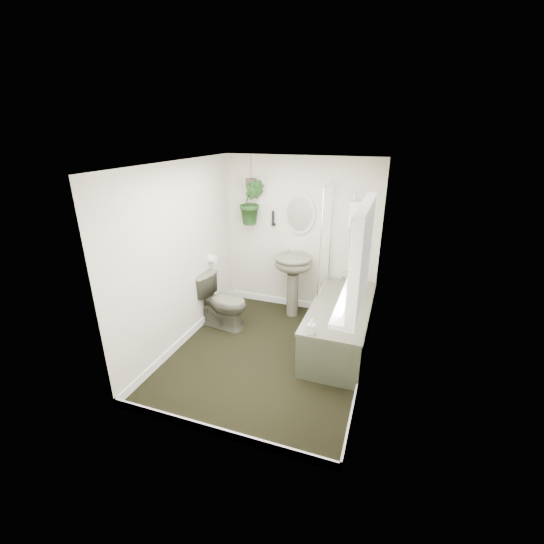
% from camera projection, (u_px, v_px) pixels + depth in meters
% --- Properties ---
extents(floor, '(2.30, 2.80, 0.02)m').
position_uv_depth(floor, '(268.00, 354.00, 4.58)').
color(floor, black).
rests_on(floor, ground).
extents(ceiling, '(2.30, 2.80, 0.02)m').
position_uv_depth(ceiling, '(267.00, 163.00, 3.72)').
color(ceiling, white).
rests_on(ceiling, ground).
extents(wall_back, '(2.30, 0.02, 2.30)m').
position_uv_depth(wall_back, '(300.00, 236.00, 5.38)').
color(wall_back, beige).
rests_on(wall_back, ground).
extents(wall_front, '(2.30, 0.02, 2.30)m').
position_uv_depth(wall_front, '(207.00, 328.00, 2.91)').
color(wall_front, beige).
rests_on(wall_front, ground).
extents(wall_left, '(0.02, 2.80, 2.30)m').
position_uv_depth(wall_left, '(180.00, 257.00, 4.51)').
color(wall_left, beige).
rests_on(wall_left, ground).
extents(wall_right, '(0.02, 2.80, 2.30)m').
position_uv_depth(wall_right, '(372.00, 282.00, 3.79)').
color(wall_right, beige).
rests_on(wall_right, ground).
extents(skirting, '(2.30, 2.80, 0.10)m').
position_uv_depth(skirting, '(268.00, 350.00, 4.56)').
color(skirting, white).
rests_on(skirting, floor).
extents(bathtub, '(0.72, 1.72, 0.58)m').
position_uv_depth(bathtub, '(340.00, 325.00, 4.66)').
color(bathtub, '#535241').
rests_on(bathtub, floor).
extents(bath_screen, '(0.04, 0.72, 1.40)m').
position_uv_depth(bath_screen, '(326.00, 238.00, 4.82)').
color(bath_screen, silver).
rests_on(bath_screen, bathtub).
extents(shower_box, '(0.20, 0.10, 0.35)m').
position_uv_depth(shower_box, '(357.00, 215.00, 4.93)').
color(shower_box, white).
rests_on(shower_box, wall_back).
extents(oval_mirror, '(0.46, 0.03, 0.62)m').
position_uv_depth(oval_mirror, '(300.00, 213.00, 5.22)').
color(oval_mirror, beige).
rests_on(oval_mirror, wall_back).
extents(wall_sconce, '(0.04, 0.04, 0.22)m').
position_uv_depth(wall_sconce, '(273.00, 218.00, 5.38)').
color(wall_sconce, black).
rests_on(wall_sconce, wall_back).
extents(toilet_roll_holder, '(0.11, 0.11, 0.11)m').
position_uv_depth(toilet_roll_holder, '(212.00, 259.00, 5.19)').
color(toilet_roll_holder, white).
rests_on(toilet_roll_holder, wall_left).
extents(window_recess, '(0.08, 1.00, 0.90)m').
position_uv_depth(window_recess, '(362.00, 257.00, 3.01)').
color(window_recess, white).
rests_on(window_recess, wall_right).
extents(window_sill, '(0.18, 1.00, 0.04)m').
position_uv_depth(window_sill, '(349.00, 301.00, 3.19)').
color(window_sill, white).
rests_on(window_sill, wall_right).
extents(window_blinds, '(0.01, 0.86, 0.76)m').
position_uv_depth(window_blinds, '(356.00, 256.00, 3.03)').
color(window_blinds, white).
rests_on(window_blinds, wall_right).
extents(toilet, '(0.80, 0.53, 0.76)m').
position_uv_depth(toilet, '(222.00, 301.00, 5.10)').
color(toilet, '#535241').
rests_on(toilet, floor).
extents(pedestal_sink, '(0.57, 0.49, 0.93)m').
position_uv_depth(pedestal_sink, '(293.00, 286.00, 5.37)').
color(pedestal_sink, '#535241').
rests_on(pedestal_sink, floor).
extents(sill_plant, '(0.21, 0.19, 0.22)m').
position_uv_depth(sill_plant, '(355.00, 275.00, 3.41)').
color(sill_plant, black).
rests_on(sill_plant, window_sill).
extents(hanging_plant, '(0.43, 0.38, 0.66)m').
position_uv_depth(hanging_plant, '(252.00, 202.00, 5.28)').
color(hanging_plant, black).
rests_on(hanging_plant, ceiling).
extents(soap_bottle, '(0.08, 0.08, 0.17)m').
position_uv_depth(soap_bottle, '(311.00, 327.00, 3.89)').
color(soap_bottle, black).
rests_on(soap_bottle, bathtub).
extents(hanging_pot, '(0.16, 0.16, 0.12)m').
position_uv_depth(hanging_pot, '(251.00, 183.00, 5.18)').
color(hanging_pot, '#40312B').
rests_on(hanging_pot, ceiling).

